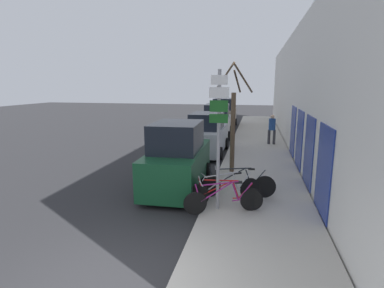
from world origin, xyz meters
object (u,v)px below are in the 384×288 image
bicycle_3 (237,185)px  parked_car_1 (207,135)px  pedestrian_near (272,127)px  street_tree (233,123)px  parked_car_0 (178,159)px  bicycle_1 (225,196)px  parked_car_2 (217,122)px  parked_car_3 (224,114)px  signpost (219,132)px  bicycle_0 (224,200)px  bicycle_2 (225,190)px

bicycle_3 → parked_car_1: (-1.99, 6.44, 0.43)m
pedestrian_near → street_tree: street_tree is taller
parked_car_0 → parked_car_1: size_ratio=1.00×
bicycle_1 → pedestrian_near: 10.15m
parked_car_2 → parked_car_3: parked_car_3 is taller
bicycle_3 → signpost: bearing=145.6°
parked_car_0 → parked_car_1: parked_car_0 is taller
bicycle_0 → signpost: bearing=19.8°
bicycle_3 → parked_car_2: size_ratio=0.53×
pedestrian_near → bicycle_1: bearing=-92.3°
signpost → bicycle_2: 1.90m
bicycle_0 → parked_car_0: 2.83m
signpost → parked_car_3: signpost is taller
bicycle_3 → parked_car_0: size_ratio=0.56×
parked_car_2 → bicycle_1: bearing=-83.8°
parked_car_2 → parked_car_3: (-0.06, 5.08, 0.08)m
bicycle_3 → parked_car_2: parked_car_2 is taller
parked_car_2 → street_tree: bearing=-80.9°
parked_car_3 → street_tree: street_tree is taller
signpost → street_tree: (0.10, 3.94, -0.23)m
bicycle_2 → bicycle_3: size_ratio=0.85×
parked_car_3 → pedestrian_near: size_ratio=2.57×
bicycle_0 → parked_car_1: parked_car_1 is taller
bicycle_0 → parked_car_3: 18.17m
bicycle_1 → parked_car_1: size_ratio=0.50×
bicycle_2 → bicycle_1: bearing=154.2°
parked_car_1 → bicycle_2: bearing=-75.7°
bicycle_1 → bicycle_2: (-0.04, 0.42, 0.02)m
parked_car_0 → bicycle_1: bearing=-45.3°
signpost → bicycle_0: size_ratio=1.85×
bicycle_2 → parked_car_2: size_ratio=0.45×
bicycle_2 → pedestrian_near: bearing=-41.3°
bicycle_2 → bicycle_3: (0.32, 0.48, 0.02)m
bicycle_0 → parked_car_1: (-1.71, 7.69, 0.46)m
parked_car_1 → pedestrian_near: bearing=38.3°
bicycle_0 → parked_car_3: parked_car_3 is taller
pedestrian_near → parked_car_1: bearing=-135.0°
bicycle_3 → pedestrian_near: (1.45, 9.07, 0.60)m
parked_car_1 → parked_car_3: (-0.22, 10.37, 0.12)m
bicycle_2 → parked_car_1: 7.13m
signpost → parked_car_2: 12.93m
bicycle_2 → street_tree: bearing=-29.8°
parked_car_1 → bicycle_3: bearing=-72.0°
parked_car_2 → pedestrian_near: bearing=-38.7°
parked_car_2 → parked_car_0: bearing=-92.0°
bicycle_3 → parked_car_1: parked_car_1 is taller
parked_car_0 → parked_car_3: (-0.09, 15.98, 0.06)m
bicycle_3 → parked_car_3: size_ratio=0.53×
parked_car_3 → pedestrian_near: (3.65, -7.74, 0.04)m
signpost → bicycle_2: bearing=73.7°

